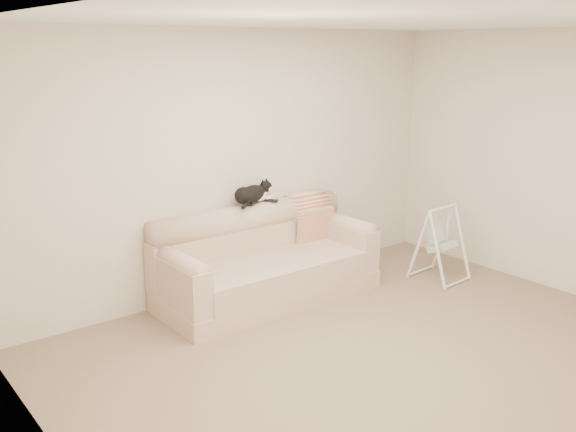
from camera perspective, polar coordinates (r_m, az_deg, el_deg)
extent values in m
plane|color=#6F6351|center=(5.37, 8.21, -12.16)|extent=(5.00, 5.00, 0.00)
cube|color=beige|center=(6.42, -4.27, 4.75)|extent=(5.00, 0.04, 2.60)
cube|color=beige|center=(3.60, -19.95, -4.28)|extent=(0.04, 4.00, 2.60)
cube|color=beige|center=(6.92, 23.26, 4.31)|extent=(0.04, 4.00, 2.60)
cube|color=white|center=(4.79, 9.40, 16.65)|extent=(5.00, 4.00, 0.02)
cube|color=tan|center=(6.38, -1.70, -6.59)|extent=(2.20, 0.90, 0.18)
cube|color=tan|center=(6.23, -1.12, -5.09)|extent=(1.80, 0.68, 0.24)
cube|color=tan|center=(6.53, -3.49, -2.94)|extent=(2.20, 0.22, 0.50)
cylinder|color=tan|center=(6.44, -3.53, -0.17)|extent=(2.16, 0.28, 0.28)
cube|color=tan|center=(5.79, -9.71, -5.94)|extent=(0.20, 0.88, 0.42)
cylinder|color=tan|center=(5.72, -9.80, -3.97)|extent=(0.18, 0.84, 0.18)
cube|color=tan|center=(6.88, 4.96, -2.39)|extent=(0.20, 0.88, 0.42)
cylinder|color=tan|center=(6.82, 5.00, -0.70)|extent=(0.18, 0.84, 0.18)
cube|color=black|center=(6.42, -3.09, 1.18)|extent=(0.18, 0.14, 0.02)
cube|color=gray|center=(6.41, -3.09, 1.30)|extent=(0.10, 0.08, 0.01)
cube|color=black|center=(6.52, -1.62, 1.40)|extent=(0.15, 0.16, 0.02)
ellipsoid|color=black|center=(6.39, -3.22, 1.98)|extent=(0.44, 0.32, 0.17)
ellipsoid|color=black|center=(6.28, -4.01, 1.83)|extent=(0.23, 0.22, 0.17)
ellipsoid|color=white|center=(6.47, -2.47, 1.84)|extent=(0.18, 0.15, 0.12)
ellipsoid|color=black|center=(6.51, -2.00, 2.65)|extent=(0.16, 0.16, 0.12)
ellipsoid|color=white|center=(6.50, -1.62, 2.46)|extent=(0.08, 0.07, 0.05)
sphere|color=#BF7272|center=(6.48, -1.44, 2.43)|extent=(0.01, 0.01, 0.01)
cone|color=black|center=(6.48, -2.25, 3.10)|extent=(0.07, 0.07, 0.06)
cone|color=black|center=(6.53, -1.93, 3.20)|extent=(0.05, 0.06, 0.06)
sphere|color=#A08F1C|center=(6.47, -1.77, 2.64)|extent=(0.02, 0.02, 0.02)
sphere|color=#A08F1C|center=(6.51, -1.56, 2.71)|extent=(0.02, 0.02, 0.02)
ellipsoid|color=white|center=(6.50, -1.86, 1.67)|extent=(0.10, 0.11, 0.04)
ellipsoid|color=white|center=(6.55, -1.61, 1.76)|extent=(0.10, 0.11, 0.04)
cylinder|color=black|center=(6.21, -3.78, 0.99)|extent=(0.19, 0.17, 0.04)
cylinder|color=#C84A25|center=(6.86, 1.54, 0.81)|extent=(0.45, 0.33, 0.33)
cube|color=#C84A25|center=(6.79, 2.44, -1.10)|extent=(0.45, 0.09, 0.42)
cylinder|color=white|center=(6.78, 13.14, -3.01)|extent=(0.05, 0.28, 0.79)
cylinder|color=white|center=(6.91, 11.51, -2.57)|extent=(0.05, 0.28, 0.79)
cylinder|color=white|center=(7.14, 15.23, -2.24)|extent=(0.05, 0.28, 0.79)
cylinder|color=white|center=(7.26, 13.64, -1.84)|extent=(0.05, 0.28, 0.79)
cylinder|color=white|center=(6.92, 13.59, 0.67)|extent=(0.45, 0.07, 0.03)
cylinder|color=white|center=(7.01, 14.84, -5.73)|extent=(0.45, 0.06, 0.03)
cylinder|color=white|center=(7.27, 11.66, -4.79)|extent=(0.45, 0.06, 0.03)
cube|color=white|center=(7.01, 13.56, -2.65)|extent=(0.27, 0.25, 0.15)
cube|color=white|center=(7.04, 12.93, -1.53)|extent=(0.27, 0.14, 0.21)
cylinder|color=white|center=(6.88, 12.96, -0.98)|extent=(0.01, 0.01, 0.37)
cylinder|color=white|center=(7.05, 14.02, -0.64)|extent=(0.01, 0.01, 0.37)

